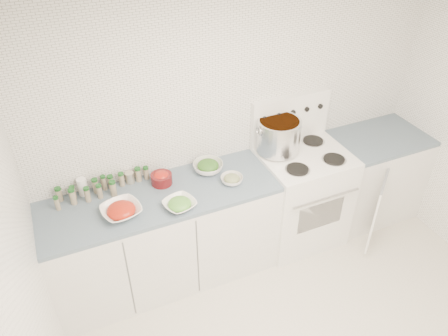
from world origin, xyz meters
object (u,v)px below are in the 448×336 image
stove (300,193)px  bowl_snowpea (180,204)px  stock_pot (278,134)px  bowl_tomato (121,210)px

stove → bowl_snowpea: size_ratio=4.75×
stock_pot → bowl_snowpea: size_ratio=1.38×
stove → bowl_snowpea: 1.30m
bowl_snowpea → stove: bearing=8.8°
stock_pot → bowl_snowpea: stock_pot is taller
stock_pot → bowl_tomato: 1.46m
stove → bowl_tomato: (-1.62, -0.09, 0.44)m
stove → bowl_snowpea: stove is taller
bowl_tomato → bowl_snowpea: (0.41, -0.10, -0.01)m
bowl_tomato → bowl_snowpea: bowl_tomato is taller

